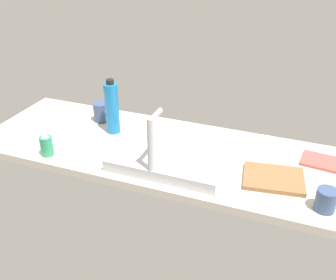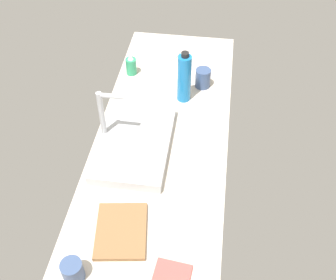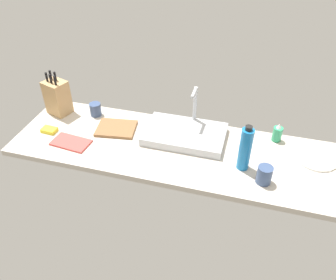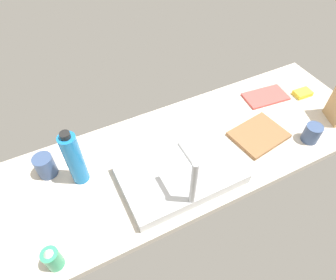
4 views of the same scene
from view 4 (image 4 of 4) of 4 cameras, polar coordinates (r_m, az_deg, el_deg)
countertop_slab at (r=128.84cm, az=0.98°, el=-3.56°), size 192.16×59.35×3.50cm
sink_basin at (r=119.15cm, az=2.30°, el=-6.42°), size 47.51×30.25×4.97cm
faucet at (r=101.47cm, az=4.58°, el=-8.15°), size 5.50×11.66×27.10cm
cutting_board at (r=140.32cm, az=17.16°, el=0.95°), size 25.88×21.64×1.80cm
soap_bottle at (r=107.54cm, az=-21.53°, el=-20.60°), size 5.55×5.55×11.72cm
water_bottle at (r=115.90cm, az=-17.72°, el=-3.49°), size 6.55×6.55×26.95cm
dish_towel at (r=161.86cm, az=18.39°, el=8.01°), size 23.34×14.70×1.20cm
coffee_mug at (r=145.06cm, az=26.13°, el=1.18°), size 7.35×7.35×8.47cm
ceramic_cup at (r=127.95cm, az=-22.71°, el=-4.64°), size 7.72×7.72×9.87cm
dish_sponge at (r=170.00cm, az=24.64°, el=8.26°), size 9.33×6.50×2.40cm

